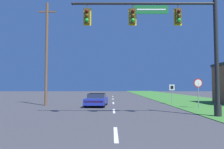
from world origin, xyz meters
TOP-DOWN VIEW (x-y plane):
  - grass_verge_right at (10.50, 30.00)m, footprint 10.00×110.00m
  - road_center_line at (0.00, 22.00)m, footprint 0.16×34.80m
  - signal_mast at (3.91, 10.87)m, footprint 9.35×0.47m
  - car_ahead at (-1.61, 18.18)m, footprint 2.06×4.38m
  - stop_sign at (7.25, 16.03)m, footprint 0.76×0.07m
  - route_sign_post at (6.25, 20.58)m, footprint 0.55×0.06m
  - utility_pole_near at (-6.67, 18.84)m, footprint 1.80×0.26m

SIDE VIEW (x-z plane):
  - road_center_line at x=0.00m, z-range 0.00..0.01m
  - grass_verge_right at x=10.50m, z-range 0.00..0.04m
  - car_ahead at x=-1.61m, z-range 0.01..1.20m
  - route_sign_post at x=6.25m, z-range 0.51..2.54m
  - stop_sign at x=7.25m, z-range 0.61..3.12m
  - signal_mast at x=3.91m, z-range 1.01..8.99m
  - utility_pole_near at x=-6.67m, z-range 0.16..10.43m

